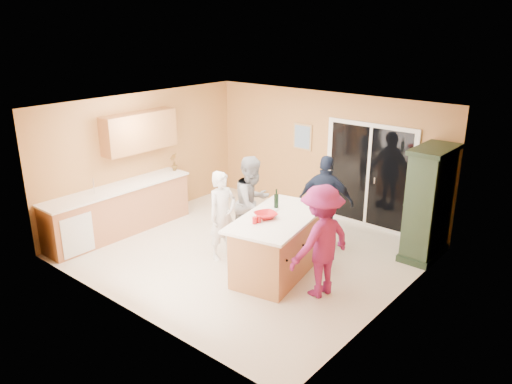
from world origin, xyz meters
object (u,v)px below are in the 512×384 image
Objects in this scene: woman_magenta at (321,241)px; green_hutch at (429,205)px; kitchen_island at (278,247)px; woman_white at (222,216)px; woman_grey at (253,203)px; woman_navy at (326,202)px.

green_hutch is at bearing 173.98° from woman_magenta.
woman_white reaches higher than kitchen_island.
woman_grey reaches higher than woman_navy.
woman_navy is 1.73m from woman_magenta.
woman_white is at bearing -139.33° from green_hutch.
woman_magenta is (1.80, -0.58, 0.00)m from woman_grey.
woman_magenta reaches higher than woman_white.
green_hutch is (1.59, 2.15, 0.49)m from kitchen_island.
woman_grey is at bearing -146.37° from green_hutch.
green_hutch is at bearing -42.57° from woman_white.
woman_navy is at bearing -138.40° from woman_magenta.
woman_grey is 1.00× the size of woman_magenta.
kitchen_island is 1.14m from woman_white.
green_hutch is 1.26× the size of woman_white.
woman_white is 0.92× the size of woman_navy.
kitchen_island is at bearing -126.48° from green_hutch.
woman_magenta is (0.88, -0.10, 0.39)m from kitchen_island.
kitchen_island is 1.32× the size of woman_white.
woman_white is at bearing 34.52° from woman_navy.
green_hutch reaches higher than woman_navy.
woman_grey is at bearing 141.69° from kitchen_island.
woman_magenta reaches higher than woman_grey.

